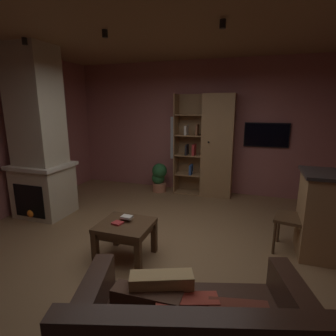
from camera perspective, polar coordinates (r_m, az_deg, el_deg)
floor at (r=3.67m, az=-2.05°, el=-17.77°), size 5.78×5.59×0.02m
wall_back at (r=5.89m, az=7.47°, el=8.52°), size 5.90×0.06×2.81m
ceiling at (r=3.28m, az=-2.52°, el=29.88°), size 5.78×5.59×0.02m
window_pane_back at (r=5.98m, az=3.27°, el=6.34°), size 0.59×0.01×0.95m
stone_fireplace at (r=4.96m, az=-25.96°, el=4.86°), size 0.92×0.79×2.81m
bookshelf_cabinet at (r=5.61m, az=9.76°, el=4.55°), size 1.22×0.41×2.11m
coffee_table at (r=3.41m, az=-9.11°, el=-13.05°), size 0.64×0.58×0.47m
table_book_0 at (r=3.36m, az=-10.79°, el=-11.53°), size 0.14×0.13×0.02m
table_book_1 at (r=3.44m, az=-9.28°, el=-10.51°), size 0.11×0.09×0.02m
table_book_2 at (r=3.40m, az=-8.83°, el=-10.35°), size 0.14×0.11×0.03m
dining_chair at (r=3.81m, az=26.58°, el=-8.99°), size 0.50×0.50×0.92m
potted_floor_plant at (r=5.91m, az=-1.93°, el=-1.88°), size 0.35×0.34×0.64m
wall_mounted_tv at (r=5.74m, az=20.35°, el=6.66°), size 0.86×0.06×0.49m
track_light_spot_0 at (r=4.48m, az=-28.41°, el=22.82°), size 0.07×0.07×0.09m
track_light_spot_1 at (r=3.73m, az=-13.39°, el=26.24°), size 0.07×0.07×0.09m
track_light_spot_2 at (r=3.31m, az=11.67°, el=28.02°), size 0.07×0.07×0.09m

